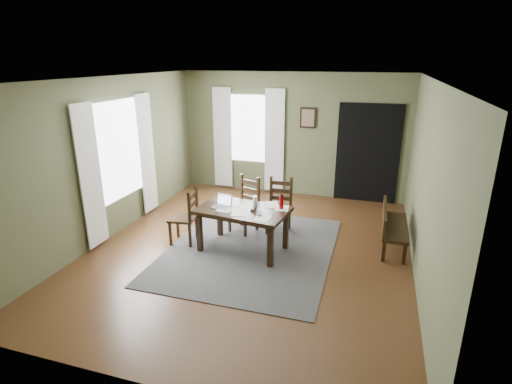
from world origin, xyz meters
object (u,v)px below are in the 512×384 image
(chair_back_right, at_px, (279,206))
(laptop, at_px, (223,204))
(chair_back_left, at_px, (245,205))
(bench, at_px, (391,224))
(water_bottle, at_px, (281,202))
(chair_end, at_px, (186,217))
(dining_table, at_px, (243,214))

(chair_back_right, relative_size, laptop, 3.03)
(chair_back_left, bearing_deg, bench, 20.10)
(bench, bearing_deg, water_bottle, 110.12)
(chair_end, distance_m, chair_back_right, 1.65)
(dining_table, distance_m, laptop, 0.36)
(chair_back_left, relative_size, laptop, 3.08)
(chair_back_left, xyz_separation_m, water_bottle, (0.80, -0.57, 0.34))
(dining_table, bearing_deg, chair_back_right, 75.14)
(chair_end, relative_size, chair_back_right, 0.99)
(bench, xyz_separation_m, laptop, (-2.61, -0.81, 0.35))
(dining_table, relative_size, chair_end, 1.57)
(chair_end, distance_m, chair_back_left, 1.10)
(chair_back_right, bearing_deg, chair_back_left, -167.61)
(chair_back_right, height_order, bench, chair_back_right)
(chair_back_left, bearing_deg, water_bottle, -16.65)
(chair_end, bearing_deg, chair_back_right, 117.52)
(chair_back_left, xyz_separation_m, laptop, (-0.12, -0.76, 0.28))
(chair_end, height_order, laptop, chair_end)
(chair_end, relative_size, bench, 0.78)
(dining_table, height_order, bench, dining_table)
(water_bottle, bearing_deg, bench, 20.12)
(dining_table, relative_size, laptop, 4.71)
(dining_table, relative_size, chair_back_left, 1.53)
(bench, bearing_deg, dining_table, 109.43)
(bench, xyz_separation_m, water_bottle, (-1.69, -0.62, 0.41))
(dining_table, height_order, laptop, laptop)
(chair_end, height_order, water_bottle, chair_end)
(chair_back_right, distance_m, bench, 1.90)
(dining_table, bearing_deg, water_bottle, 24.79)
(water_bottle, bearing_deg, dining_table, -162.60)
(chair_back_right, xyz_separation_m, laptop, (-0.71, -0.92, 0.29))
(bench, distance_m, laptop, 2.75)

